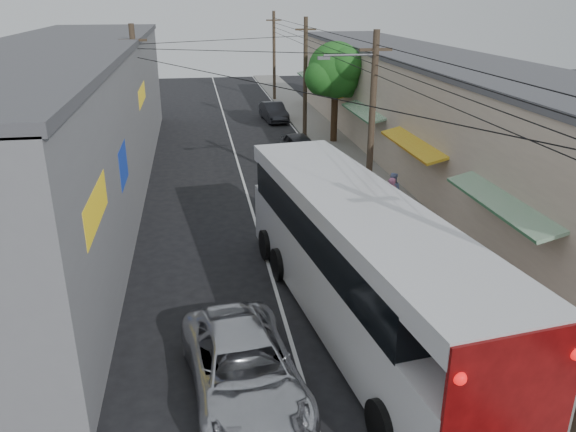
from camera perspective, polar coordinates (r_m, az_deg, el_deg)
name	(u,v)px	position (r m, az deg, el deg)	size (l,w,h in m)	color
ground	(315,422)	(13.97, 2.77, -20.21)	(120.00, 120.00, 0.00)	black
sidewalk	(353,167)	(32.76, 6.63, 5.00)	(3.00, 80.00, 0.12)	slate
building_right	(418,105)	(35.35, 13.10, 10.96)	(7.09, 40.00, 6.25)	beige
building_left	(66,121)	(29.37, -21.64, 8.95)	(7.20, 36.00, 7.25)	slate
utility_poles	(295,96)	(31.40, 0.72, 12.05)	(11.80, 45.28, 8.00)	#473828
street_tree	(337,72)	(37.62, 4.95, 14.38)	(4.40, 4.00, 6.60)	#3F2B19
coach_bus	(356,260)	(16.60, 6.96, -4.48)	(4.60, 14.05, 3.98)	silver
jeepney	(244,369)	(14.25, -4.52, -15.24)	(2.58, 5.60, 1.56)	silver
parked_suv	(319,172)	(29.18, 3.13, 4.45)	(2.09, 5.14, 1.49)	#9C9BA3
parked_car_mid	(300,147)	(34.18, 1.21, 7.03)	(1.77, 4.39, 1.50)	black
parked_car_far	(274,112)	(45.07, -1.47, 10.53)	(1.51, 4.34, 1.43)	black
pedestrian_near	(390,197)	(25.04, 10.35, 1.88)	(0.66, 0.43, 1.82)	#C96A9A
pedestrian_far	(392,191)	(26.02, 10.53, 2.52)	(0.84, 0.66, 1.73)	#98A9DD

